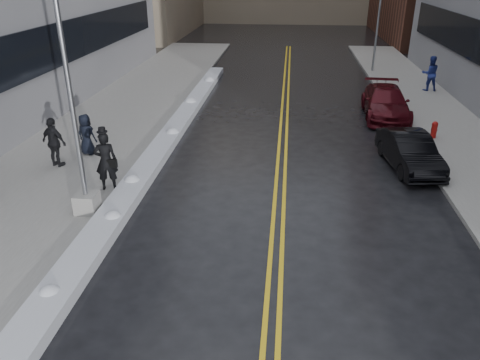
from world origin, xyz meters
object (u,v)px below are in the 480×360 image
(pedestrian_c, at_px, (86,134))
(car_maroon, at_px, (386,103))
(lamppost, at_px, (77,138))
(car_black, at_px, (410,151))
(pedestrian_fedora, at_px, (106,161))
(fire_hydrant, at_px, (434,129))
(traffic_signal, at_px, (378,22))
(pedestrian_east, at_px, (430,73))
(pedestrian_d, at_px, (54,142))

(pedestrian_c, xyz_separation_m, car_maroon, (12.67, 6.74, -0.22))
(lamppost, height_order, car_black, lamppost)
(pedestrian_c, relative_size, car_black, 0.40)
(lamppost, xyz_separation_m, car_black, (10.55, 4.84, -1.87))
(pedestrian_fedora, bearing_deg, pedestrian_c, -72.11)
(fire_hydrant, xyz_separation_m, traffic_signal, (-0.50, 14.00, 2.85))
(pedestrian_fedora, distance_m, car_black, 10.98)
(pedestrian_east, xyz_separation_m, car_maroon, (-3.41, -5.21, -0.42))
(fire_hydrant, xyz_separation_m, pedestrian_east, (1.91, 8.56, 0.61))
(traffic_signal, height_order, pedestrian_d, traffic_signal)
(traffic_signal, bearing_deg, car_maroon, -95.36)
(fire_hydrant, distance_m, pedestrian_fedora, 13.81)
(fire_hydrant, xyz_separation_m, pedestrian_c, (-14.17, -3.39, 0.41))
(fire_hydrant, relative_size, traffic_signal, 0.12)
(lamppost, xyz_separation_m, pedestrian_fedora, (0.07, 1.62, -1.38))
(car_black, bearing_deg, pedestrian_east, 64.71)
(pedestrian_fedora, xyz_separation_m, car_black, (10.48, 3.22, -0.49))
(car_black, distance_m, car_maroon, 6.52)
(fire_hydrant, distance_m, pedestrian_east, 8.79)
(fire_hydrant, bearing_deg, lamppost, -146.96)
(fire_hydrant, relative_size, pedestrian_east, 0.36)
(fire_hydrant, height_order, car_maroon, car_maroon)
(pedestrian_fedora, height_order, car_maroon, pedestrian_fedora)
(pedestrian_c, relative_size, pedestrian_east, 0.80)
(car_maroon, bearing_deg, pedestrian_d, -146.01)
(fire_hydrant, relative_size, pedestrian_fedora, 0.37)
(pedestrian_east, height_order, car_maroon, pedestrian_east)
(fire_hydrant, xyz_separation_m, pedestrian_fedora, (-12.23, -6.38, 0.60))
(lamppost, bearing_deg, pedestrian_d, 127.35)
(lamppost, relative_size, pedestrian_east, 3.78)
(car_maroon, bearing_deg, car_black, -89.30)
(lamppost, distance_m, pedestrian_d, 4.41)
(pedestrian_c, bearing_deg, pedestrian_fedora, 139.27)
(lamppost, relative_size, pedestrian_fedora, 3.81)
(pedestrian_east, bearing_deg, pedestrian_fedora, 42.89)
(pedestrian_c, bearing_deg, lamppost, 128.38)
(pedestrian_fedora, height_order, pedestrian_c, pedestrian_fedora)
(pedestrian_d, bearing_deg, pedestrian_east, -121.19)
(traffic_signal, height_order, car_black, traffic_signal)
(pedestrian_fedora, xyz_separation_m, pedestrian_d, (-2.60, 1.69, -0.07))
(pedestrian_fedora, bearing_deg, lamppost, 72.55)
(pedestrian_d, bearing_deg, fire_hydrant, -142.01)
(pedestrian_d, height_order, car_black, pedestrian_d)
(lamppost, height_order, fire_hydrant, lamppost)
(lamppost, xyz_separation_m, fire_hydrant, (12.30, 8.00, -1.98))
(pedestrian_c, distance_m, pedestrian_east, 20.04)
(pedestrian_c, distance_m, pedestrian_d, 1.46)
(traffic_signal, height_order, pedestrian_c, traffic_signal)
(pedestrian_fedora, bearing_deg, pedestrian_east, -148.47)
(traffic_signal, bearing_deg, pedestrian_c, -128.16)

